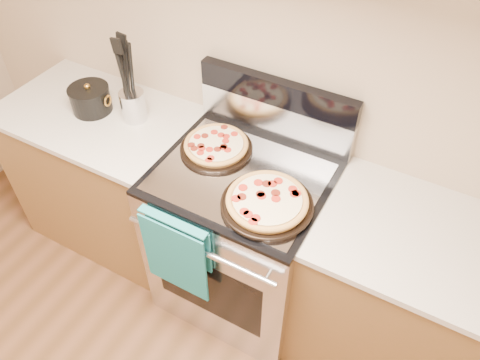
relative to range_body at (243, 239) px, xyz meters
The scene contains 17 objects.
wall_back 0.97m from the range_body, 90.00° to the left, with size 4.00×4.00×0.00m, color #C5AA8E.
range_body is the anchor object (origin of this frame).
oven_window 0.34m from the range_body, 90.00° to the right, with size 0.56×0.01×0.40m, color black.
cooktop 0.46m from the range_body, ahead, with size 0.76×0.68×0.02m, color black.
backsplash_lower 0.64m from the range_body, 90.00° to the left, with size 0.76×0.06×0.18m, color silver.
backsplash_upper 0.77m from the range_body, 90.00° to the left, with size 0.76×0.06×0.12m, color black.
oven_handle 0.51m from the range_body, 90.00° to the right, with size 0.03×0.03×0.70m, color silver.
dish_towel 0.47m from the range_body, 107.74° to the right, with size 0.32×0.05×0.42m, color #1B7087, non-canonical shape.
foil_sheet 0.47m from the range_body, 90.00° to the right, with size 0.70×0.55×0.01m, color gray.
cabinet_left 0.88m from the range_body, behind, with size 1.00×0.62×0.88m, color brown.
countertop_left 0.99m from the range_body, behind, with size 1.02×0.64×0.03m, color #BAB1A7.
cabinet_right 0.88m from the range_body, ahead, with size 1.00×0.62×0.88m, color brown.
countertop_right 0.99m from the range_body, ahead, with size 1.02×0.64×0.03m, color #BAB1A7.
pepperoni_pizza_back 0.53m from the range_body, 158.75° to the left, with size 0.33×0.33×0.04m, color #BE7A3A, non-canonical shape.
pepperoni_pizza_front 0.55m from the range_body, 35.84° to the right, with size 0.37×0.37×0.05m, color #BE7A3A, non-canonical shape.
utensil_crock 0.86m from the range_body, behind, with size 0.12×0.12×0.15m, color silver.
saucepan 1.04m from the range_body, behind, with size 0.20×0.20×0.12m, color black.
Camera 1 is at (0.70, 0.35, 2.35)m, focal length 35.00 mm.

